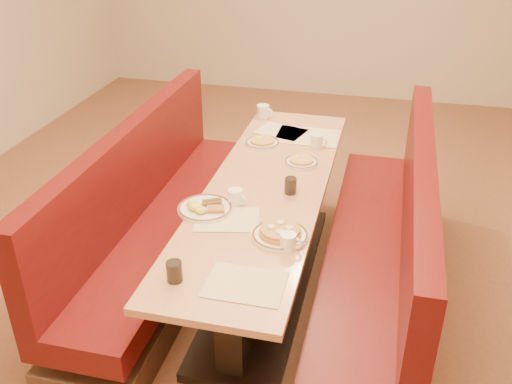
% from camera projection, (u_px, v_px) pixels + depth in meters
% --- Properties ---
extents(ground, '(8.00, 8.00, 0.00)m').
position_uv_depth(ground, '(266.00, 285.00, 3.81)').
color(ground, '#9E6647').
rests_on(ground, ground).
extents(diner_table, '(0.70, 2.50, 0.75)m').
position_uv_depth(diner_table, '(266.00, 238.00, 3.63)').
color(diner_table, black).
rests_on(diner_table, ground).
extents(booth_left, '(0.55, 2.50, 1.05)m').
position_uv_depth(booth_left, '(159.00, 225.00, 3.79)').
color(booth_left, '#4C3326').
rests_on(booth_left, ground).
extents(booth_right, '(0.55, 2.50, 1.05)m').
position_uv_depth(booth_right, '(383.00, 255.00, 3.48)').
color(booth_right, '#4C3326').
rests_on(booth_right, ground).
extents(placemat_near_left, '(0.39, 0.33, 0.00)m').
position_uv_depth(placemat_near_left, '(227.00, 219.00, 3.10)').
color(placemat_near_left, '#F8E4C2').
rests_on(placemat_near_left, diner_table).
extents(placemat_near_right, '(0.36, 0.27, 0.00)m').
position_uv_depth(placemat_near_right, '(245.00, 284.00, 2.60)').
color(placemat_near_right, '#F8E4C2').
rests_on(placemat_near_right, diner_table).
extents(placemat_far_left, '(0.40, 0.34, 0.00)m').
position_uv_depth(placemat_far_left, '(281.00, 131.00, 4.19)').
color(placemat_far_left, '#F8E4C2').
rests_on(placemat_far_left, diner_table).
extents(placemat_far_right, '(0.45, 0.34, 0.00)m').
position_uv_depth(placemat_far_right, '(308.00, 136.00, 4.12)').
color(placemat_far_right, '#F8E4C2').
rests_on(placemat_far_right, diner_table).
extents(pancake_plate, '(0.30, 0.30, 0.07)m').
position_uv_depth(pancake_plate, '(280.00, 234.00, 2.94)').
color(pancake_plate, white).
rests_on(pancake_plate, diner_table).
extents(eggs_plate, '(0.31, 0.31, 0.06)m').
position_uv_depth(eggs_plate, '(204.00, 208.00, 3.18)').
color(eggs_plate, white).
rests_on(eggs_plate, diner_table).
extents(extra_plate_mid, '(0.22, 0.22, 0.05)m').
position_uv_depth(extra_plate_mid, '(301.00, 161.00, 3.72)').
color(extra_plate_mid, white).
rests_on(extra_plate_mid, diner_table).
extents(extra_plate_far, '(0.24, 0.24, 0.05)m').
position_uv_depth(extra_plate_far, '(262.00, 142.00, 3.99)').
color(extra_plate_far, white).
rests_on(extra_plate_far, diner_table).
extents(coffee_mug_a, '(0.12, 0.08, 0.09)m').
position_uv_depth(coffee_mug_a, '(289.00, 242.00, 2.83)').
color(coffee_mug_a, white).
rests_on(coffee_mug_a, diner_table).
extents(coffee_mug_b, '(0.12, 0.08, 0.09)m').
position_uv_depth(coffee_mug_b, '(236.00, 197.00, 3.23)').
color(coffee_mug_b, white).
rests_on(coffee_mug_b, diner_table).
extents(coffee_mug_c, '(0.12, 0.09, 0.09)m').
position_uv_depth(coffee_mug_c, '(317.00, 141.00, 3.93)').
color(coffee_mug_c, white).
rests_on(coffee_mug_c, diner_table).
extents(coffee_mug_d, '(0.13, 0.10, 0.10)m').
position_uv_depth(coffee_mug_d, '(263.00, 111.00, 4.42)').
color(coffee_mug_d, white).
rests_on(coffee_mug_d, diner_table).
extents(soda_tumbler_near, '(0.07, 0.07, 0.10)m').
position_uv_depth(soda_tumbler_near, '(174.00, 272.00, 2.61)').
color(soda_tumbler_near, black).
rests_on(soda_tumbler_near, diner_table).
extents(soda_tumbler_mid, '(0.07, 0.07, 0.10)m').
position_uv_depth(soda_tumbler_mid, '(291.00, 186.00, 3.35)').
color(soda_tumbler_mid, black).
rests_on(soda_tumbler_mid, diner_table).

